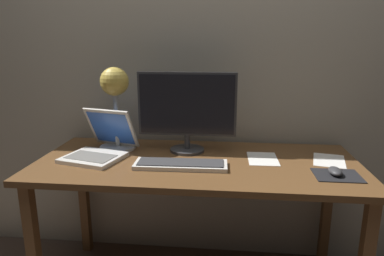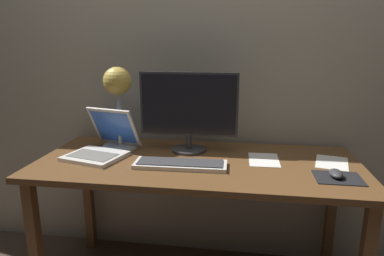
# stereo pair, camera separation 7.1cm
# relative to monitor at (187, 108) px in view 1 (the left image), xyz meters

# --- Properties ---
(back_wall) EXTENTS (4.80, 0.06, 2.60)m
(back_wall) POSITION_rel_monitor_xyz_m (0.07, 0.25, 0.32)
(back_wall) COLOR #B2A893
(back_wall) RESTS_ON ground
(desk) EXTENTS (1.60, 0.70, 0.74)m
(desk) POSITION_rel_monitor_xyz_m (0.07, -0.15, -0.32)
(desk) COLOR brown
(desk) RESTS_ON ground
(monitor) EXTENTS (0.52, 0.18, 0.43)m
(monitor) POSITION_rel_monitor_xyz_m (0.00, 0.00, 0.00)
(monitor) COLOR #38383A
(monitor) RESTS_ON desk
(keyboard_main) EXTENTS (0.44, 0.15, 0.03)m
(keyboard_main) POSITION_rel_monitor_xyz_m (-0.00, -0.24, -0.23)
(keyboard_main) COLOR silver
(keyboard_main) RESTS_ON desk
(laptop) EXTENTS (0.36, 0.41, 0.24)m
(laptop) POSITION_rel_monitor_xyz_m (-0.44, -0.11, -0.17)
(laptop) COLOR silver
(laptop) RESTS_ON desk
(desk_lamp) EXTENTS (0.20, 0.20, 0.45)m
(desk_lamp) POSITION_rel_monitor_xyz_m (-0.39, 0.01, 0.08)
(desk_lamp) COLOR beige
(desk_lamp) RESTS_ON desk
(mousepad) EXTENTS (0.20, 0.16, 0.00)m
(mousepad) POSITION_rel_monitor_xyz_m (0.70, -0.29, -0.24)
(mousepad) COLOR black
(mousepad) RESTS_ON desk
(mouse) EXTENTS (0.06, 0.10, 0.03)m
(mouse) POSITION_rel_monitor_xyz_m (0.69, -0.28, -0.22)
(mouse) COLOR #38383A
(mouse) RESTS_ON mousepad
(paper_sheet_near_mouse) EXTENTS (0.15, 0.21, 0.00)m
(paper_sheet_near_mouse) POSITION_rel_monitor_xyz_m (0.40, -0.09, -0.24)
(paper_sheet_near_mouse) COLOR white
(paper_sheet_near_mouse) RESTS_ON desk
(paper_sheet_by_keyboard) EXTENTS (0.19, 0.24, 0.00)m
(paper_sheet_by_keyboard) POSITION_rel_monitor_xyz_m (0.73, -0.08, -0.24)
(paper_sheet_by_keyboard) COLOR white
(paper_sheet_by_keyboard) RESTS_ON desk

